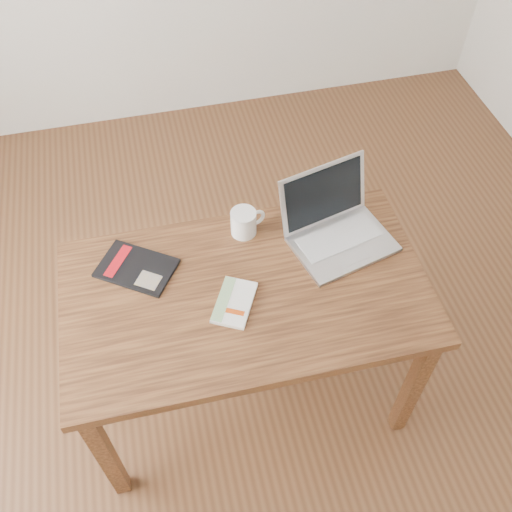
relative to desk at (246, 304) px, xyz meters
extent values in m
plane|color=#57341D|center=(0.03, 0.07, -0.66)|extent=(4.00, 4.00, 0.00)
cube|color=#533019|center=(0.00, 0.00, 0.07)|extent=(1.28, 0.74, 0.04)
cube|color=#533019|center=(-0.58, -0.30, -0.31)|extent=(0.06, 0.06, 0.71)
cube|color=#533019|center=(0.58, -0.32, -0.31)|extent=(0.06, 0.06, 0.71)
cube|color=#533019|center=(-0.58, 0.32, -0.31)|extent=(0.06, 0.06, 0.71)
cube|color=#533019|center=(0.58, 0.30, -0.31)|extent=(0.06, 0.06, 0.71)
cube|color=beige|center=(-0.05, -0.05, 0.10)|extent=(0.19, 0.22, 0.01)
cube|color=white|center=(-0.05, -0.05, 0.10)|extent=(0.19, 0.22, 0.02)
cube|color=#7CA471|center=(-0.09, -0.03, 0.11)|extent=(0.12, 0.18, 0.00)
cube|color=#D1470E|center=(-0.06, -0.09, 0.11)|extent=(0.07, 0.05, 0.00)
cube|color=black|center=(-0.36, 0.18, 0.10)|extent=(0.32, 0.29, 0.01)
cube|color=#A90C14|center=(-0.42, 0.22, 0.10)|extent=(0.11, 0.14, 0.00)
cube|color=gray|center=(-0.32, 0.11, 0.10)|extent=(0.10, 0.10, 0.00)
cube|color=silver|center=(0.39, 0.11, 0.10)|extent=(0.40, 0.33, 0.02)
cube|color=silver|center=(0.38, 0.14, 0.11)|extent=(0.33, 0.20, 0.00)
cube|color=#BCBCC1|center=(0.41, 0.04, 0.11)|extent=(0.12, 0.08, 0.00)
cube|color=silver|center=(0.35, 0.26, 0.22)|extent=(0.36, 0.16, 0.23)
cube|color=black|center=(0.35, 0.26, 0.22)|extent=(0.32, 0.13, 0.20)
cylinder|color=white|center=(0.05, 0.26, 0.14)|extent=(0.10, 0.10, 0.10)
cylinder|color=black|center=(0.05, 0.26, 0.19)|extent=(0.08, 0.08, 0.01)
torus|color=white|center=(0.10, 0.28, 0.14)|extent=(0.07, 0.03, 0.07)
camera|label=1|loc=(-0.24, -1.12, 1.70)|focal=40.00mm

